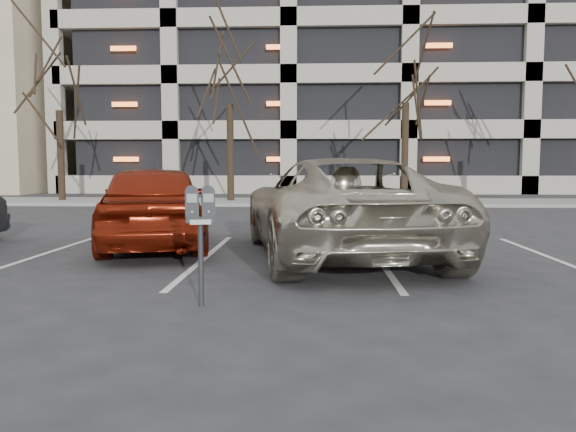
# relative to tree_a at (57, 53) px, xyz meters

# --- Properties ---
(ground) EXTENTS (140.00, 140.00, 0.00)m
(ground) POSITION_rel_tree_a_xyz_m (10.00, -16.00, -6.06)
(ground) COLOR #28282B
(ground) RESTS_ON ground
(sidewalk) EXTENTS (80.00, 4.00, 0.12)m
(sidewalk) POSITION_rel_tree_a_xyz_m (10.00, 0.00, -6.00)
(sidewalk) COLOR gray
(sidewalk) RESTS_ON ground
(stall_lines) EXTENTS (16.90, 5.20, 0.00)m
(stall_lines) POSITION_rel_tree_a_xyz_m (8.60, -13.70, -6.05)
(stall_lines) COLOR silver
(stall_lines) RESTS_ON ground
(parking_garage) EXTENTS (52.00, 20.00, 19.00)m
(parking_garage) POSITION_rel_tree_a_xyz_m (22.00, 17.84, 3.21)
(parking_garage) COLOR black
(parking_garage) RESTS_ON ground
(tree_a) EXTENTS (3.69, 3.69, 8.38)m
(tree_a) POSITION_rel_tree_a_xyz_m (0.00, 0.00, 0.00)
(tree_a) COLOR black
(tree_a) RESTS_ON ground
(tree_b) EXTENTS (3.88, 3.88, 8.82)m
(tree_b) POSITION_rel_tree_a_xyz_m (7.00, 0.00, 0.32)
(tree_b) COLOR black
(tree_b) RESTS_ON ground
(tree_c) EXTENTS (3.92, 3.92, 8.92)m
(tree_c) POSITION_rel_tree_a_xyz_m (14.00, 0.00, 0.39)
(tree_c) COLOR black
(tree_c) RESTS_ON ground
(parking_meter) EXTENTS (0.34, 0.19, 1.25)m
(parking_meter) POSITION_rel_tree_a_xyz_m (9.16, -16.86, -5.10)
(parking_meter) COLOR black
(parking_meter) RESTS_ON ground
(suv_silver) EXTENTS (3.65, 6.19, 1.62)m
(suv_silver) POSITION_rel_tree_a_xyz_m (10.77, -13.39, -5.25)
(suv_silver) COLOR #B6AF9B
(suv_silver) RESTS_ON ground
(car_red) EXTENTS (2.86, 4.85, 1.55)m
(car_red) POSITION_rel_tree_a_xyz_m (7.46, -12.59, -5.28)
(car_red) COLOR maroon
(car_red) RESTS_ON ground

